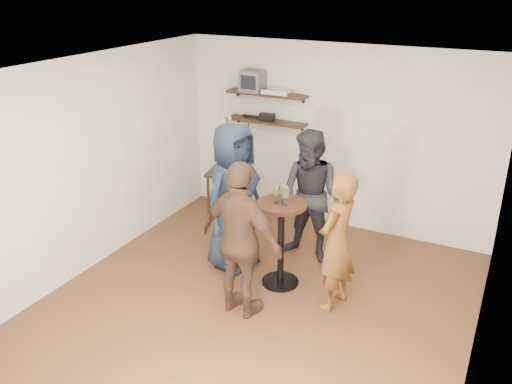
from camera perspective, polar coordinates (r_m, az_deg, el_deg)
room at (r=5.51m, az=-0.32°, el=-0.91°), size 4.58×5.08×2.68m
shelf_upper at (r=7.81m, az=1.12°, el=10.29°), size 1.20×0.25×0.04m
shelf_lower at (r=7.90m, az=1.10°, el=7.46°), size 1.20×0.25×0.04m
crt_monitor at (r=7.87m, az=-0.32°, el=11.64°), size 0.32×0.30×0.30m
dvd_deck at (r=7.73m, az=2.28°, el=10.51°), size 0.40×0.24×0.06m
radio at (r=7.88m, az=1.18°, el=7.92°), size 0.22×0.10×0.10m
power_strip at (r=8.05m, az=-0.39°, el=7.97°), size 0.30×0.05×0.03m
side_table at (r=8.29m, az=-3.03°, el=1.57°), size 0.63×0.63×0.65m
vase_lilies at (r=8.15m, az=-3.10°, el=4.32°), size 0.19×0.20×0.98m
drinks_table at (r=6.26m, az=2.66°, el=-4.28°), size 0.57×0.57×1.05m
wine_glass_fl at (r=6.05m, az=2.16°, el=0.05°), size 0.07×0.07×0.20m
wine_glass_fr at (r=5.99m, az=3.12°, el=-0.13°), size 0.07×0.07×0.21m
wine_glass_bl at (r=6.12m, az=2.82°, el=0.46°), size 0.07×0.07×0.22m
wine_glass_br at (r=6.05m, az=2.95°, el=0.16°), size 0.07×0.07×0.22m
person_plaid at (r=5.87m, az=8.51°, el=-5.24°), size 0.48×0.63×1.57m
person_dark at (r=6.77m, az=5.85°, el=-0.58°), size 0.90×0.74×1.71m
person_navy at (r=6.58m, az=-2.36°, el=-0.50°), size 0.78×1.01×1.85m
person_brown at (r=5.65m, az=-1.56°, el=-5.16°), size 1.07×0.60×1.73m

